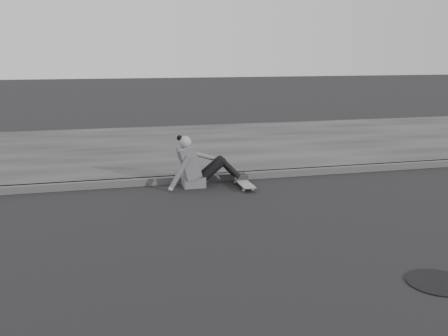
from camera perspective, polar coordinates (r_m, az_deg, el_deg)
The scene contains 6 objects.
ground at distance 6.47m, azimuth 6.67°, elevation -6.81°, with size 80.00×80.00×0.00m, color black.
curb at distance 8.81m, azimuth 0.75°, elevation -0.95°, with size 24.00×0.16×0.12m, color #444444.
sidewalk at distance 11.69m, azimuth -3.07°, elevation 2.52°, with size 24.00×6.00×0.12m, color #333333.
manhole at distance 5.40m, azimuth 23.25°, elevation -11.90°, with size 0.61×0.61×0.01m, color black.
skateboard at distance 8.32m, azimuth 2.24°, elevation -1.71°, with size 0.20×0.78×0.09m.
seated_woman at distance 8.32m, azimuth -3.08°, elevation 0.32°, with size 1.38×0.46×0.88m.
Camera 1 is at (-2.20, -5.68, 2.18)m, focal length 40.00 mm.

